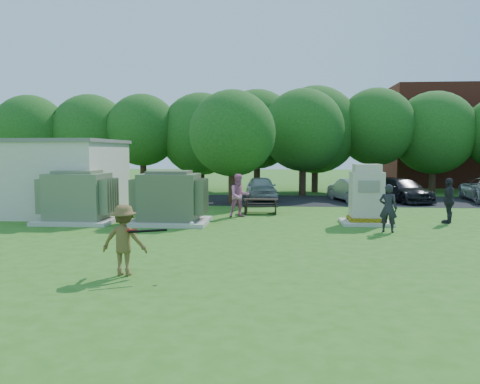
# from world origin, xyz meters

# --- Properties ---
(ground) EXTENTS (120.00, 120.00, 0.00)m
(ground) POSITION_xyz_m (0.00, 0.00, 0.00)
(ground) COLOR #2D6619
(ground) RESTS_ON ground
(service_building) EXTENTS (10.00, 5.00, 3.20)m
(service_building) POSITION_xyz_m (-11.00, 7.00, 1.60)
(service_building) COLOR beige
(service_building) RESTS_ON ground
(service_building_roof) EXTENTS (10.20, 5.20, 0.15)m
(service_building_roof) POSITION_xyz_m (-11.00, 7.00, 3.27)
(service_building_roof) COLOR slate
(service_building_roof) RESTS_ON service_building
(brick_building) EXTENTS (15.00, 8.00, 8.00)m
(brick_building) POSITION_xyz_m (18.00, 27.00, 4.00)
(brick_building) COLOR maroon
(brick_building) RESTS_ON ground
(parking_strip) EXTENTS (20.00, 6.00, 0.01)m
(parking_strip) POSITION_xyz_m (7.00, 13.50, 0.01)
(parking_strip) COLOR #232326
(parking_strip) RESTS_ON ground
(transformer_left) EXTENTS (3.00, 2.40, 2.07)m
(transformer_left) POSITION_xyz_m (-6.50, 4.50, 0.97)
(transformer_left) COLOR beige
(transformer_left) RESTS_ON ground
(transformer_right) EXTENTS (3.00, 2.40, 2.07)m
(transformer_right) POSITION_xyz_m (-2.80, 4.50, 0.97)
(transformer_right) COLOR beige
(transformer_right) RESTS_ON ground
(generator_cabinet) EXTENTS (1.91, 1.57, 2.33)m
(generator_cabinet) POSITION_xyz_m (4.84, 4.92, 1.02)
(generator_cabinet) COLOR beige
(generator_cabinet) RESTS_ON ground
(picnic_table) EXTENTS (1.56, 1.17, 0.67)m
(picnic_table) POSITION_xyz_m (0.65, 7.71, 0.42)
(picnic_table) COLOR black
(picnic_table) RESTS_ON ground
(batter) EXTENTS (1.08, 0.66, 1.62)m
(batter) POSITION_xyz_m (-2.08, -3.17, 0.81)
(batter) COLOR brown
(batter) RESTS_ON ground
(person_by_generator) EXTENTS (0.72, 0.60, 1.69)m
(person_by_generator) POSITION_xyz_m (5.26, 3.12, 0.84)
(person_by_generator) COLOR #222127
(person_by_generator) RESTS_ON ground
(person_at_picnic) EXTENTS (1.10, 0.99, 1.86)m
(person_at_picnic) POSITION_xyz_m (-0.23, 6.47, 0.93)
(person_at_picnic) COLOR pink
(person_at_picnic) RESTS_ON ground
(person_walking_right) EXTENTS (0.93, 1.12, 1.79)m
(person_walking_right) POSITION_xyz_m (8.12, 5.41, 0.89)
(person_walking_right) COLOR #29272D
(person_walking_right) RESTS_ON ground
(car_white) EXTENTS (2.12, 4.16, 1.36)m
(car_white) POSITION_xyz_m (0.46, 13.97, 0.68)
(car_white) COLOR silver
(car_white) RESTS_ON ground
(car_silver_a) EXTENTS (2.33, 4.14, 1.29)m
(car_silver_a) POSITION_xyz_m (5.52, 13.22, 0.65)
(car_silver_a) COLOR #ABABB0
(car_silver_a) RESTS_ON ground
(car_dark) EXTENTS (3.06, 4.78, 1.29)m
(car_dark) POSITION_xyz_m (8.39, 13.30, 0.64)
(car_dark) COLOR black
(car_dark) RESTS_ON ground
(batting_equipment) EXTENTS (1.44, 0.61, 0.20)m
(batting_equipment) POSITION_xyz_m (-1.39, -3.29, 1.08)
(batting_equipment) COLOR black
(batting_equipment) RESTS_ON ground
(tree_row) EXTENTS (41.30, 13.30, 7.30)m
(tree_row) POSITION_xyz_m (1.75, 18.50, 4.15)
(tree_row) COLOR #47301E
(tree_row) RESTS_ON ground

